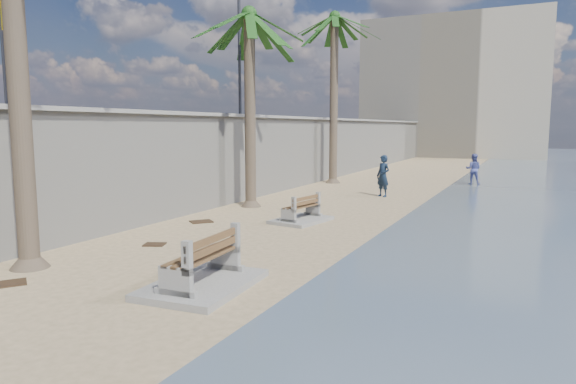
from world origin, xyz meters
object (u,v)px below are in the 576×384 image
(person_a, at_px, (383,173))
(bench_far, at_px, (301,211))
(palm_back, at_px, (335,20))
(person_b, at_px, (473,167))
(palm_mid, at_px, (249,17))
(bench_near, at_px, (203,265))

(person_a, bearing_deg, bench_far, -67.92)
(palm_back, bearing_deg, bench_far, -74.26)
(bench_far, height_order, person_b, person_b)
(person_a, height_order, person_b, person_a)
(palm_mid, distance_m, person_b, 15.23)
(palm_mid, xyz_separation_m, palm_back, (-0.13, 9.35, 1.58))
(palm_back, height_order, person_a, palm_back)
(bench_near, xyz_separation_m, bench_far, (-1.15, 7.17, -0.09))
(bench_near, bearing_deg, bench_far, 99.08)
(palm_back, xyz_separation_m, person_a, (4.00, -4.30, -7.69))
(person_a, distance_m, person_b, 7.63)
(bench_near, height_order, person_a, person_a)
(person_a, relative_size, person_b, 1.17)
(palm_mid, bearing_deg, palm_back, 90.79)
(bench_far, bearing_deg, palm_back, 105.74)
(person_a, xyz_separation_m, person_b, (3.07, 6.98, -0.15))
(bench_near, height_order, person_b, person_b)
(bench_near, xyz_separation_m, palm_mid, (-4.24, 9.26, 6.72))
(bench_near, xyz_separation_m, person_b, (2.70, 21.29, 0.46))
(bench_near, xyz_separation_m, palm_back, (-4.37, 18.61, 8.30))
(palm_back, bearing_deg, palm_mid, -89.21)
(bench_far, xyz_separation_m, palm_mid, (-3.09, 2.08, 6.81))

